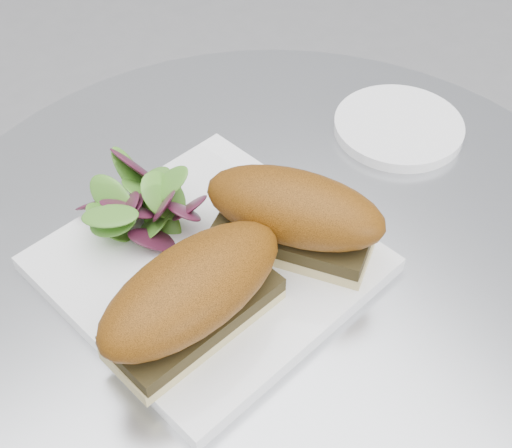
# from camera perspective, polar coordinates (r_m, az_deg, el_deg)

# --- Properties ---
(table) EXTENTS (0.70, 0.70, 0.73)m
(table) POSITION_cam_1_polar(r_m,az_deg,el_deg) (0.86, 1.45, -13.48)
(table) COLOR #B3B5BA
(table) RESTS_ON ground
(plate) EXTENTS (0.28, 0.28, 0.02)m
(plate) POSITION_cam_1_polar(r_m,az_deg,el_deg) (0.65, -3.80, -3.23)
(plate) COLOR white
(plate) RESTS_ON table
(sandwich_left) EXTENTS (0.18, 0.10, 0.08)m
(sandwich_left) POSITION_cam_1_polar(r_m,az_deg,el_deg) (0.56, -5.09, -5.69)
(sandwich_left) COLOR tan
(sandwich_left) RESTS_ON plate
(sandwich_right) EXTENTS (0.15, 0.17, 0.08)m
(sandwich_right) POSITION_cam_1_polar(r_m,az_deg,el_deg) (0.62, 3.06, 0.76)
(sandwich_right) COLOR tan
(sandwich_right) RESTS_ON plate
(salad) EXTENTS (0.11, 0.11, 0.05)m
(salad) POSITION_cam_1_polar(r_m,az_deg,el_deg) (0.66, -9.99, 1.37)
(salad) COLOR #538E2E
(salad) RESTS_ON plate
(saucer) EXTENTS (0.14, 0.14, 0.01)m
(saucer) POSITION_cam_1_polar(r_m,az_deg,el_deg) (0.81, 11.34, 7.64)
(saucer) COLOR white
(saucer) RESTS_ON table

